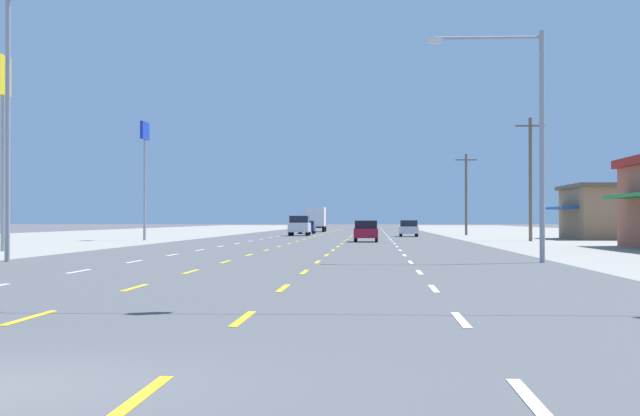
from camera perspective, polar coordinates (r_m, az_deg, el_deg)
ground_plane at (r=75.84m, az=0.02°, el=-1.85°), size 572.00×572.00×0.00m
lane_markings at (r=114.30m, az=1.00°, el=-1.44°), size 10.64×227.60×0.01m
signal_span_wire at (r=20.19m, az=-9.69°, el=8.89°), size 24.91×0.53×8.73m
hatchback_inner_right_nearest at (r=74.86m, az=2.54°, el=-1.27°), size 1.72×3.90×1.54m
hatchback_far_right_near at (r=98.62m, az=4.87°, el=-1.12°), size 1.72×3.90×1.54m
suv_inner_left_mid at (r=103.37m, az=-1.13°, el=-0.96°), size 1.98×4.90×1.98m
sedan_inner_left_midfar at (r=118.17m, az=-0.71°, el=-1.05°), size 1.80×4.50×1.46m
box_truck_inner_left_far at (r=136.56m, az=-0.21°, el=-0.54°), size 2.40×7.20×3.23m
storefront_right_row_2 at (r=88.81m, az=16.24°, el=-0.19°), size 10.22×11.50×4.47m
pole_sign_left_row_1 at (r=55.43m, az=-16.95°, el=5.28°), size 0.24×1.62×9.93m
pole_sign_left_row_2 at (r=82.13m, az=-9.58°, el=3.12°), size 0.24×2.30×9.19m
streetlight_left_row_0 at (r=41.69m, az=-16.22°, el=5.50°), size 4.14×0.26×10.52m
streetlight_right_row_0 at (r=39.73m, az=11.36°, el=4.43°), size 4.35×0.26×8.67m
utility_pole_right_row_1 at (r=78.75m, az=11.45°, el=1.68°), size 2.20×0.26×9.17m
utility_pole_right_row_2 at (r=108.04m, az=8.01°, el=0.83°), size 2.20×0.26×8.35m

